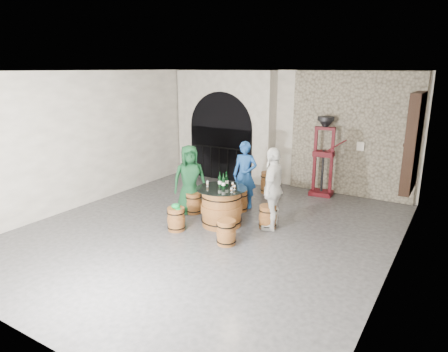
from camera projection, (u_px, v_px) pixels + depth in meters
The scene contains 31 objects.
ground at pixel (209, 230), 8.27m from camera, with size 8.00×8.00×0.00m, color #313134.
wall_back at pixel (288, 129), 11.14m from camera, with size 8.00×8.00×0.00m, color silver.
wall_front at pixel (13, 218), 4.56m from camera, with size 8.00×8.00×0.00m, color silver.
wall_left at pixel (88, 139), 9.62m from camera, with size 8.00×8.00×0.00m, color silver.
wall_right at pixel (398, 180), 6.08m from camera, with size 8.00×8.00×0.00m, color silver.
ceiling at pixel (207, 71), 7.43m from camera, with size 8.00×8.00×0.00m, color beige.
stone_facing_panel at pixel (352, 135), 10.18m from camera, with size 3.20×0.12×3.18m, color #9D947D.
arched_opening at pixel (225, 126), 11.89m from camera, with size 3.10×0.60×3.19m.
shuttered_window at pixel (413, 142), 8.06m from camera, with size 0.23×1.10×2.00m.
barrel_table at pixel (222, 207), 8.46m from camera, with size 1.08×1.08×0.83m.
barrel_stool_left at pixel (194, 203), 9.21m from camera, with size 0.38×0.38×0.49m.
barrel_stool_far at pixel (240, 201), 9.35m from camera, with size 0.38×0.38×0.49m.
barrel_stool_right at pixel (268, 217), 8.35m from camera, with size 0.38×0.38×0.49m.
barrel_stool_near_right at pixel (226, 232), 7.56m from camera, with size 0.38×0.38×0.49m.
barrel_stool_near_left at pixel (176, 219), 8.22m from camera, with size 0.38×0.38×0.49m.
green_cap at pixel (176, 206), 8.15m from camera, with size 0.23×0.18×0.10m.
person_green at pixel (190, 179), 9.16m from camera, with size 0.77×0.50×1.58m, color #114021.
person_blue at pixel (245, 175), 9.47m from camera, with size 0.58×0.38×1.60m, color navy.
person_white at pixel (273, 189), 8.17m from camera, with size 1.01×0.42×1.73m, color silver.
wine_bottle_left at pixel (220, 181), 8.38m from camera, with size 0.08×0.08×0.32m.
wine_bottle_center at pixel (223, 183), 8.27m from camera, with size 0.08×0.08×0.32m.
wine_bottle_right at pixel (227, 180), 8.42m from camera, with size 0.08×0.08×0.32m.
tasting_glass_a at pixel (207, 185), 8.42m from camera, with size 0.05×0.05×0.10m, color #C36725, non-canonical shape.
tasting_glass_b at pixel (235, 187), 8.22m from camera, with size 0.05×0.05×0.10m, color #C36725, non-canonical shape.
tasting_glass_c at pixel (224, 183), 8.56m from camera, with size 0.05×0.05×0.10m, color #C36725, non-canonical shape.
tasting_glass_d at pixel (233, 185), 8.41m from camera, with size 0.05×0.05×0.10m, color #C36725, non-canonical shape.
tasting_glass_e at pixel (231, 190), 8.03m from camera, with size 0.05×0.05×0.10m, color #C36725, non-canonical shape.
tasting_glass_f at pixel (207, 183), 8.54m from camera, with size 0.05×0.05×0.10m, color #C36725, non-canonical shape.
side_barrel at pixel (268, 183), 10.70m from camera, with size 0.43×0.43×0.57m.
corking_press at pixel (324, 150), 10.26m from camera, with size 0.87×0.51×2.07m.
control_box at pixel (361, 146), 10.05m from camera, with size 0.18×0.10×0.22m, color silver.
Camera 1 is at (4.30, -6.38, 3.26)m, focal length 32.00 mm.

